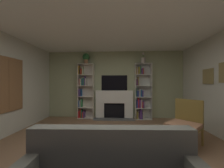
# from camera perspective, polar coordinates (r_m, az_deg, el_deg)

# --- Properties ---
(ground_plane) EXTENTS (6.85, 6.85, 0.00)m
(ground_plane) POSITION_cam_1_polar(r_m,az_deg,el_deg) (2.66, -1.55, -30.08)
(ground_plane) COLOR #886548
(wall_back_accent) EXTENTS (5.40, 0.06, 2.61)m
(wall_back_accent) POSITION_cam_1_polar(r_m,az_deg,el_deg) (5.18, 1.05, -0.21)
(wall_back_accent) COLOR #A4AE82
(wall_back_accent) RESTS_ON ground_plane
(ceiling) EXTENTS (5.40, 5.83, 0.06)m
(ceiling) POSITION_cam_1_polar(r_m,az_deg,el_deg) (2.64, -1.56, 29.64)
(ceiling) COLOR white
(ceiling) RESTS_ON wall_back_accent
(fireplace) EXTENTS (1.53, 0.49, 1.07)m
(fireplace) POSITION_cam_1_polar(r_m,az_deg,el_deg) (5.11, 1.00, -8.67)
(fireplace) COLOR white
(fireplace) RESTS_ON ground_plane
(tv) EXTENTS (1.00, 0.06, 0.59)m
(tv) POSITION_cam_1_polar(r_m,az_deg,el_deg) (5.12, 1.03, 0.48)
(tv) COLOR black
(tv) RESTS_ON fireplace
(bookshelf_left) EXTENTS (0.61, 0.31, 2.10)m
(bookshelf_left) POSITION_cam_1_polar(r_m,az_deg,el_deg) (5.22, -11.87, -3.12)
(bookshelf_left) COLOR silver
(bookshelf_left) RESTS_ON ground_plane
(bookshelf_right) EXTENTS (0.61, 0.33, 2.10)m
(bookshelf_right) POSITION_cam_1_polar(r_m,az_deg,el_deg) (5.10, 12.64, -4.09)
(bookshelf_right) COLOR silver
(bookshelf_right) RESTS_ON ground_plane
(potted_plant) EXTENTS (0.27, 0.27, 0.41)m
(potted_plant) POSITION_cam_1_polar(r_m,az_deg,el_deg) (5.25, -11.27, 11.21)
(potted_plant) COLOR #A8744B
(potted_plant) RESTS_ON bookshelf_left
(vase_with_flowers) EXTENTS (0.16, 0.16, 0.42)m
(vase_with_flowers) POSITION_cam_1_polar(r_m,az_deg,el_deg) (5.15, 13.44, 10.14)
(vase_with_flowers) COLOR beige
(vase_with_flowers) RESTS_ON bookshelf_right
(armchair) EXTENTS (0.86, 0.85, 0.98)m
(armchair) POSITION_cam_1_polar(r_m,az_deg,el_deg) (3.39, 29.38, -14.28)
(armchair) COLOR brown
(armchair) RESTS_ON ground_plane
(coffee_table) EXTENTS (0.97, 0.47, 0.42)m
(coffee_table) POSITION_cam_1_polar(r_m,az_deg,el_deg) (2.11, 0.80, -27.42)
(coffee_table) COLOR brown
(coffee_table) RESTS_ON ground_plane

